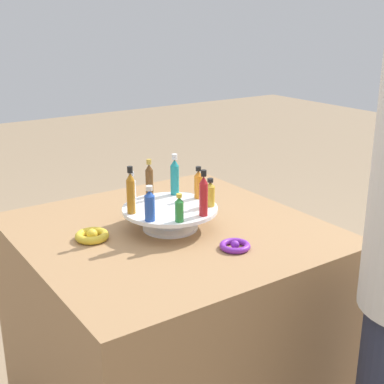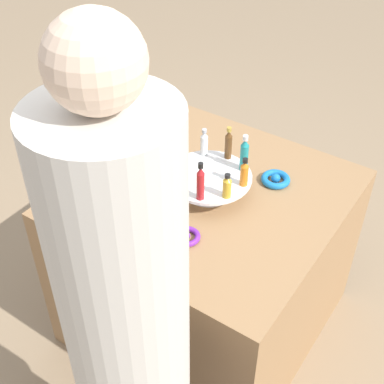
{
  "view_description": "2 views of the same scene",
  "coord_description": "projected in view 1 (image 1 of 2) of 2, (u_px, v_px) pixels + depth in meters",
  "views": [
    {
      "loc": [
        1.4,
        -0.87,
        1.4
      ],
      "look_at": [
        0.09,
        0.03,
        0.87
      ],
      "focal_mm": 50.0,
      "sensor_mm": 36.0,
      "label": 1
    },
    {
      "loc": [
        1.29,
        0.81,
        1.97
      ],
      "look_at": [
        0.21,
        0.07,
        0.9
      ],
      "focal_mm": 50.0,
      "sensor_mm": 36.0,
      "label": 2
    }
  ],
  "objects": [
    {
      "name": "bottle_green",
      "position": [
        179.0,
        209.0,
        1.62
      ],
      "size": [
        0.03,
        0.03,
        0.09
      ],
      "color": "#288438",
      "rests_on": "display_stand"
    },
    {
      "name": "ribbon_bow_blue",
      "position": [
        184.0,
        199.0,
        2.01
      ],
      "size": [
        0.11,
        0.11,
        0.04
      ],
      "color": "blue",
      "rests_on": "party_table"
    },
    {
      "name": "bottle_orange",
      "position": [
        198.0,
        184.0,
        1.82
      ],
      "size": [
        0.03,
        0.03,
        0.11
      ],
      "color": "orange",
      "rests_on": "display_stand"
    },
    {
      "name": "bottle_teal",
      "position": [
        175.0,
        176.0,
        1.85
      ],
      "size": [
        0.03,
        0.03,
        0.15
      ],
      "color": "teal",
      "rests_on": "display_stand"
    },
    {
      "name": "party_table",
      "position": [
        172.0,
        324.0,
        1.89
      ],
      "size": [
        0.95,
        0.95,
        0.73
      ],
      "color": "#9E754C",
      "rests_on": "ground_plane"
    },
    {
      "name": "bottle_clear",
      "position": [
        132.0,
        189.0,
        1.77
      ],
      "size": [
        0.03,
        0.03,
        0.11
      ],
      "color": "silver",
      "rests_on": "display_stand"
    },
    {
      "name": "bottle_brown",
      "position": [
        149.0,
        180.0,
        1.83
      ],
      "size": [
        0.03,
        0.03,
        0.13
      ],
      "color": "brown",
      "rests_on": "display_stand"
    },
    {
      "name": "bottle_gold",
      "position": [
        210.0,
        193.0,
        1.75
      ],
      "size": [
        0.03,
        0.03,
        0.09
      ],
      "color": "gold",
      "rests_on": "display_stand"
    },
    {
      "name": "bottle_amber",
      "position": [
        131.0,
        192.0,
        1.68
      ],
      "size": [
        0.03,
        0.03,
        0.15
      ],
      "color": "#AD6B19",
      "rests_on": "display_stand"
    },
    {
      "name": "display_stand",
      "position": [
        170.0,
        214.0,
        1.76
      ],
      "size": [
        0.31,
        0.31,
        0.07
      ],
      "color": "white",
      "rests_on": "party_table"
    },
    {
      "name": "bottle_red",
      "position": [
        204.0,
        195.0,
        1.66
      ],
      "size": [
        0.03,
        0.03,
        0.15
      ],
      "color": "#B21E23",
      "rests_on": "display_stand"
    },
    {
      "name": "ribbon_bow_gold",
      "position": [
        92.0,
        236.0,
        1.68
      ],
      "size": [
        0.11,
        0.11,
        0.04
      ],
      "color": "gold",
      "rests_on": "party_table"
    },
    {
      "name": "ribbon_bow_purple",
      "position": [
        235.0,
        246.0,
        1.62
      ],
      "size": [
        0.09,
        0.09,
        0.03
      ],
      "color": "purple",
      "rests_on": "party_table"
    },
    {
      "name": "bottle_blue",
      "position": [
        150.0,
        205.0,
        1.62
      ],
      "size": [
        0.03,
        0.03,
        0.11
      ],
      "color": "#234CAD",
      "rests_on": "display_stand"
    }
  ]
}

